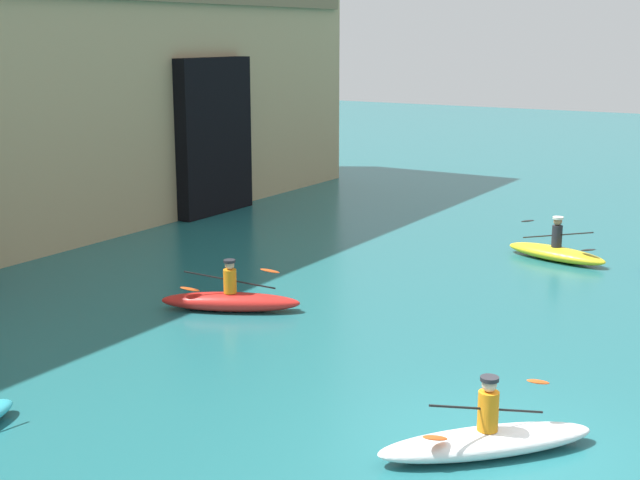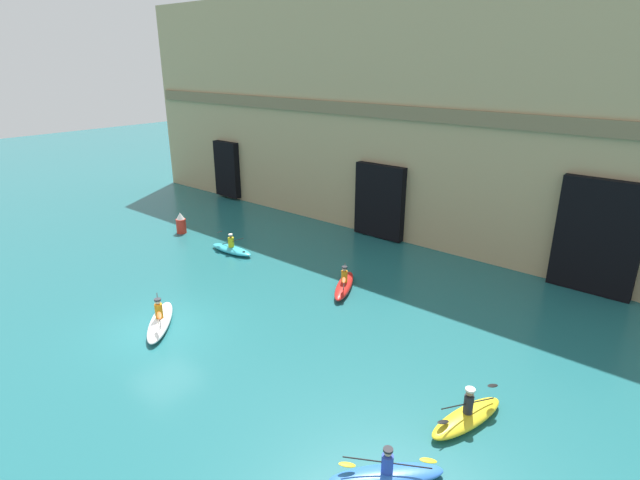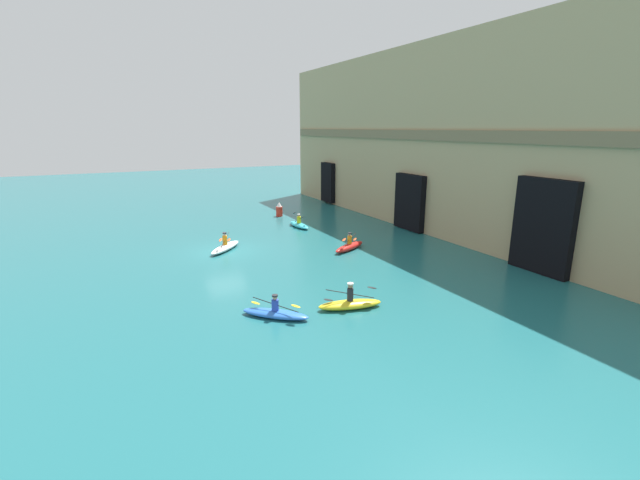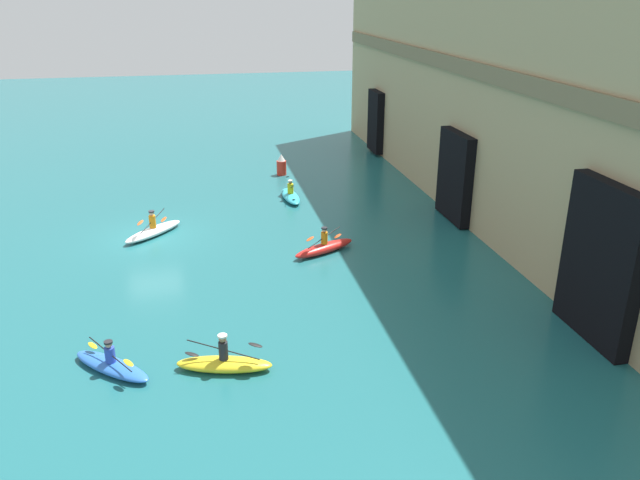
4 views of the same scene
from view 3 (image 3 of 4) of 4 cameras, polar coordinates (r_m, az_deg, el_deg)
The scene contains 8 objects.
ground_plane at distance 28.83m, azimuth -12.60°, elevation -1.47°, with size 120.00×120.00×0.00m, color #1E6066.
cliff_bluff at distance 36.68m, azimuth 16.36°, elevation 12.71°, with size 41.82×7.41×13.96m.
kayak_white at distance 29.00m, azimuth -12.51°, elevation -0.89°, with size 2.98×2.90×1.21m.
kayak_cyan at distance 34.96m, azimuth -2.82°, elevation 2.07°, with size 2.93×0.98×1.13m.
kayak_yellow at distance 19.42m, azimuth 4.03°, elevation -8.45°, with size 1.46×3.02×1.21m.
kayak_red at distance 28.47m, azimuth 3.95°, elevation -0.83°, with size 2.00×3.09×1.17m.
kayak_blue at distance 18.63m, azimuth -5.98°, elevation -9.65°, with size 2.59×2.72×1.03m.
marker_buoy at distance 39.44m, azimuth -5.46°, elevation 4.05°, with size 0.59×0.59×1.30m.
Camera 3 is at (26.96, -6.51, 7.87)m, focal length 24.00 mm.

